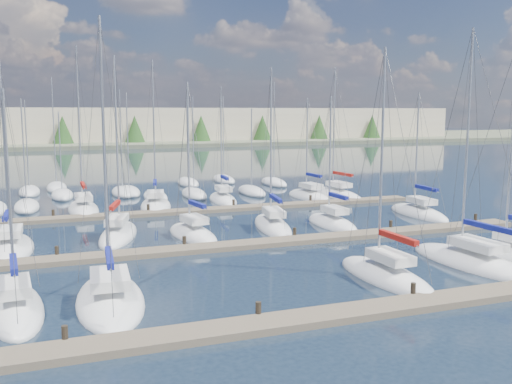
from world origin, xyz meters
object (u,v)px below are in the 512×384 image
object	(u,v)px
sailboat_c	(110,300)
sailboat_e	(471,262)
sailboat_r	(336,194)
sailboat_q	(309,196)
sailboat_p	(223,199)
sailboat_k	(273,226)
sailboat_n	(83,209)
sailboat_i	(118,234)
sailboat_j	(193,234)
sailboat_b	(16,309)
sailboat_m	(419,213)
sailboat_h	(10,248)
sailboat_o	(156,205)
sailboat_d	(385,276)
sailboat_l	(332,224)

from	to	relation	value
sailboat_c	sailboat_e	xyz separation A→B (m)	(20.89, -0.36, 0.00)
sailboat_r	sailboat_q	world-z (taller)	sailboat_r
sailboat_p	sailboat_k	bearing A→B (deg)	-86.63
sailboat_n	sailboat_e	xyz separation A→B (m)	(20.42, -27.32, -0.01)
sailboat_k	sailboat_e	bearing A→B (deg)	-53.61
sailboat_i	sailboat_p	world-z (taller)	sailboat_i
sailboat_e	sailboat_j	bearing A→B (deg)	131.67
sailboat_r	sailboat_e	size ratio (longest dim) A/B	0.99
sailboat_j	sailboat_b	xyz separation A→B (m)	(-11.36, -12.68, -0.01)
sailboat_b	sailboat_m	distance (m)	35.20
sailboat_c	sailboat_q	size ratio (longest dim) A/B	1.26
sailboat_h	sailboat_q	size ratio (longest dim) A/B	1.18
sailboat_o	sailboat_d	xyz separation A→B (m)	(7.42, -27.69, -0.00)
sailboat_o	sailboat_d	distance (m)	28.67
sailboat_k	sailboat_l	xyz separation A→B (m)	(4.82, -0.78, -0.01)
sailboat_r	sailboat_o	world-z (taller)	sailboat_o
sailboat_o	sailboat_p	bearing A→B (deg)	22.03
sailboat_o	sailboat_k	size ratio (longest dim) A/B	1.11
sailboat_j	sailboat_e	world-z (taller)	sailboat_e
sailboat_c	sailboat_k	size ratio (longest dim) A/B	1.07
sailboat_k	sailboat_m	xyz separation A→B (m)	(14.19, 0.82, -0.01)
sailboat_p	sailboat_c	bearing A→B (deg)	-112.18
sailboat_r	sailboat_k	bearing A→B (deg)	-138.97
sailboat_o	sailboat_p	xyz separation A→B (m)	(7.11, 1.40, -0.00)
sailboat_n	sailboat_o	world-z (taller)	sailboat_n
sailboat_r	sailboat_d	bearing A→B (deg)	-118.55
sailboat_j	sailboat_p	distance (m)	16.63
sailboat_e	sailboat_q	bearing A→B (deg)	80.61
sailboat_r	sailboat_h	bearing A→B (deg)	-161.21
sailboat_h	sailboat_e	size ratio (longest dim) A/B	0.90
sailboat_i	sailboat_d	bearing A→B (deg)	-35.91
sailboat_p	sailboat_r	bearing A→B (deg)	0.33
sailboat_j	sailboat_n	bearing A→B (deg)	107.27
sailboat_r	sailboat_q	size ratio (longest dim) A/B	1.29
sailboat_j	sailboat_k	size ratio (longest dim) A/B	0.91
sailboat_j	sailboat_n	size ratio (longest dim) A/B	0.76
sailboat_q	sailboat_c	bearing A→B (deg)	-134.64
sailboat_h	sailboat_m	size ratio (longest dim) A/B	1.15
sailboat_i	sailboat_o	bearing A→B (deg)	83.67
sailboat_r	sailboat_o	distance (m)	19.59
sailboat_d	sailboat_e	bearing A→B (deg)	4.90
sailboat_d	sailboat_m	xyz separation A→B (m)	(13.55, 15.62, -0.01)
sailboat_r	sailboat_c	distance (m)	37.93
sailboat_q	sailboat_e	size ratio (longest dim) A/B	0.77
sailboat_q	sailboat_o	bearing A→B (deg)	177.32
sailboat_h	sailboat_n	size ratio (longest dim) A/B	0.84
sailboat_q	sailboat_l	bearing A→B (deg)	-112.14
sailboat_p	sailboat_n	bearing A→B (deg)	-171.15
sailboat_n	sailboat_l	bearing A→B (deg)	-38.30
sailboat_i	sailboat_m	distance (m)	25.89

